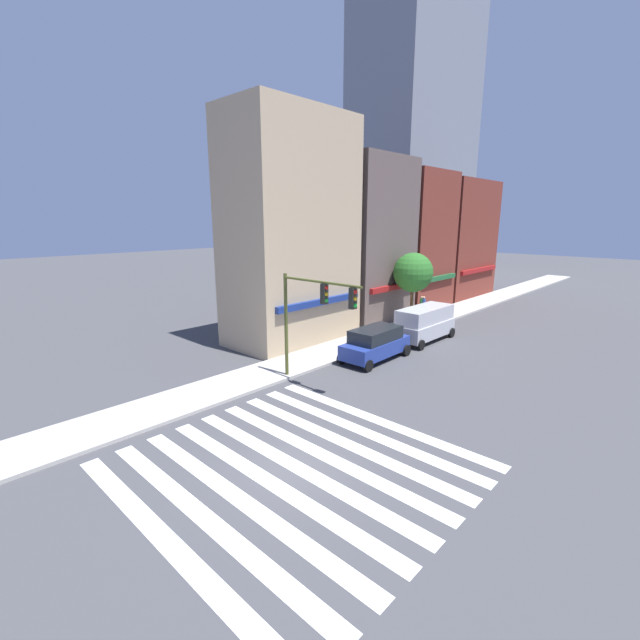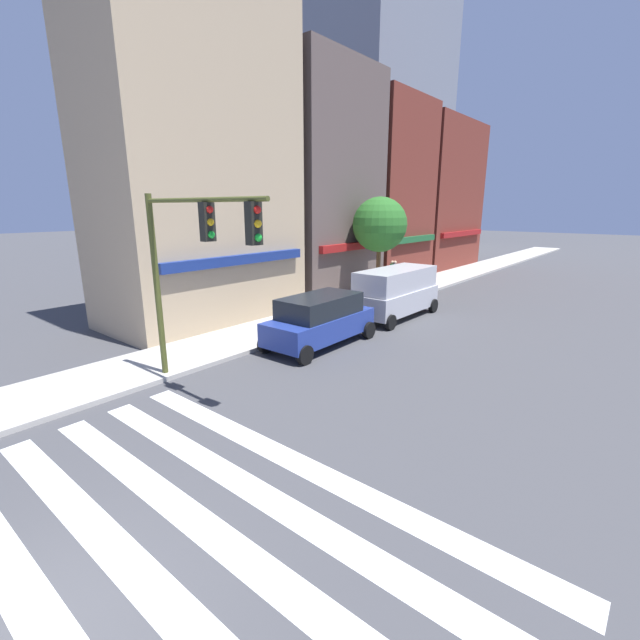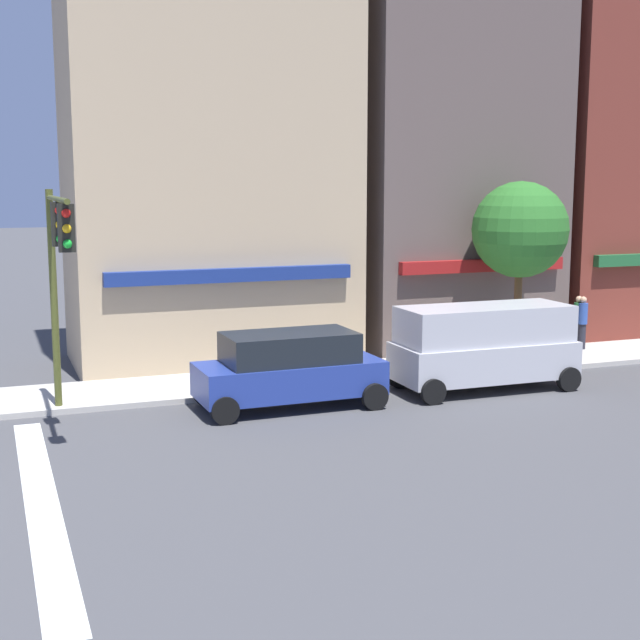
{
  "view_description": "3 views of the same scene",
  "coord_description": "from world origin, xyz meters",
  "px_view_note": "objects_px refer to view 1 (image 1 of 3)",
  "views": [
    {
      "loc": [
        -8.87,
        -9.51,
        8.17
      ],
      "look_at": [
        5.51,
        4.0,
        3.5
      ],
      "focal_mm": 24.0,
      "sensor_mm": 36.0,
      "label": 1
    },
    {
      "loc": [
        -1.03,
        -5.31,
        5.15
      ],
      "look_at": [
        11.05,
        4.7,
        1.0
      ],
      "focal_mm": 24.0,
      "sensor_mm": 36.0,
      "label": 2
    },
    {
      "loc": [
        3.98,
        -16.22,
        5.72
      ],
      "look_at": [
        12.36,
        6.0,
        2.0
      ],
      "focal_mm": 50.0,
      "sensor_mm": 36.0,
      "label": 3
    }
  ],
  "objects_px": {
    "suv_blue": "(375,343)",
    "street_tree": "(413,273)",
    "traffic_signal": "(312,307)",
    "pedestrian_white_shirt": "(407,318)",
    "pedestrian_blue_shirt": "(423,306)",
    "pedestrian_green_top": "(421,306)",
    "van_silver": "(424,322)"
  },
  "relations": [
    {
      "from": "traffic_signal",
      "to": "pedestrian_white_shirt",
      "type": "height_order",
      "value": "traffic_signal"
    },
    {
      "from": "traffic_signal",
      "to": "pedestrian_white_shirt",
      "type": "distance_m",
      "value": 12.87
    },
    {
      "from": "traffic_signal",
      "to": "pedestrian_blue_shirt",
      "type": "height_order",
      "value": "traffic_signal"
    },
    {
      "from": "suv_blue",
      "to": "pedestrian_blue_shirt",
      "type": "distance_m",
      "value": 11.97
    },
    {
      "from": "pedestrian_blue_shirt",
      "to": "pedestrian_white_shirt",
      "type": "xyz_separation_m",
      "value": [
        -4.69,
        -1.35,
        0.0
      ]
    },
    {
      "from": "van_silver",
      "to": "pedestrian_green_top",
      "type": "height_order",
      "value": "van_silver"
    },
    {
      "from": "van_silver",
      "to": "street_tree",
      "type": "bearing_deg",
      "value": 44.63
    },
    {
      "from": "suv_blue",
      "to": "pedestrian_blue_shirt",
      "type": "xyz_separation_m",
      "value": [
        11.48,
        3.42,
        0.04
      ]
    },
    {
      "from": "traffic_signal",
      "to": "pedestrian_green_top",
      "type": "bearing_deg",
      "value": 12.52
    },
    {
      "from": "van_silver",
      "to": "pedestrian_white_shirt",
      "type": "relative_size",
      "value": 2.83
    },
    {
      "from": "street_tree",
      "to": "suv_blue",
      "type": "bearing_deg",
      "value": -161.81
    },
    {
      "from": "pedestrian_white_shirt",
      "to": "suv_blue",
      "type": "bearing_deg",
      "value": -64.39
    },
    {
      "from": "van_silver",
      "to": "street_tree",
      "type": "relative_size",
      "value": 0.9
    },
    {
      "from": "pedestrian_blue_shirt",
      "to": "suv_blue",
      "type": "bearing_deg",
      "value": 15.81
    },
    {
      "from": "suv_blue",
      "to": "street_tree",
      "type": "relative_size",
      "value": 0.85
    },
    {
      "from": "pedestrian_green_top",
      "to": "van_silver",
      "type": "bearing_deg",
      "value": 81.36
    },
    {
      "from": "pedestrian_green_top",
      "to": "pedestrian_white_shirt",
      "type": "relative_size",
      "value": 1.0
    },
    {
      "from": "pedestrian_green_top",
      "to": "pedestrian_white_shirt",
      "type": "xyz_separation_m",
      "value": [
        -4.64,
        -1.51,
        0.0
      ]
    },
    {
      "from": "pedestrian_blue_shirt",
      "to": "pedestrian_white_shirt",
      "type": "distance_m",
      "value": 4.88
    },
    {
      "from": "traffic_signal",
      "to": "pedestrian_blue_shirt",
      "type": "bearing_deg",
      "value": 11.96
    },
    {
      "from": "van_silver",
      "to": "street_tree",
      "type": "height_order",
      "value": "street_tree"
    },
    {
      "from": "traffic_signal",
      "to": "pedestrian_white_shirt",
      "type": "bearing_deg",
      "value": 10.38
    },
    {
      "from": "suv_blue",
      "to": "pedestrian_green_top",
      "type": "xyz_separation_m",
      "value": [
        11.43,
        3.58,
        0.04
      ]
    },
    {
      "from": "traffic_signal",
      "to": "pedestrian_blue_shirt",
      "type": "xyz_separation_m",
      "value": [
        17.01,
        3.6,
        -2.96
      ]
    },
    {
      "from": "traffic_signal",
      "to": "pedestrian_green_top",
      "type": "height_order",
      "value": "traffic_signal"
    },
    {
      "from": "suv_blue",
      "to": "van_silver",
      "type": "xyz_separation_m",
      "value": [
        5.65,
        -0.0,
        0.25
      ]
    },
    {
      "from": "traffic_signal",
      "to": "van_silver",
      "type": "distance_m",
      "value": 11.52
    },
    {
      "from": "pedestrian_blue_shirt",
      "to": "pedestrian_green_top",
      "type": "xyz_separation_m",
      "value": [
        -0.05,
        0.16,
        0.0
      ]
    },
    {
      "from": "traffic_signal",
      "to": "suv_blue",
      "type": "relative_size",
      "value": 1.17
    },
    {
      "from": "suv_blue",
      "to": "pedestrian_white_shirt",
      "type": "relative_size",
      "value": 2.67
    },
    {
      "from": "suv_blue",
      "to": "pedestrian_white_shirt",
      "type": "height_order",
      "value": "suv_blue"
    },
    {
      "from": "traffic_signal",
      "to": "van_silver",
      "type": "height_order",
      "value": "traffic_signal"
    }
  ]
}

